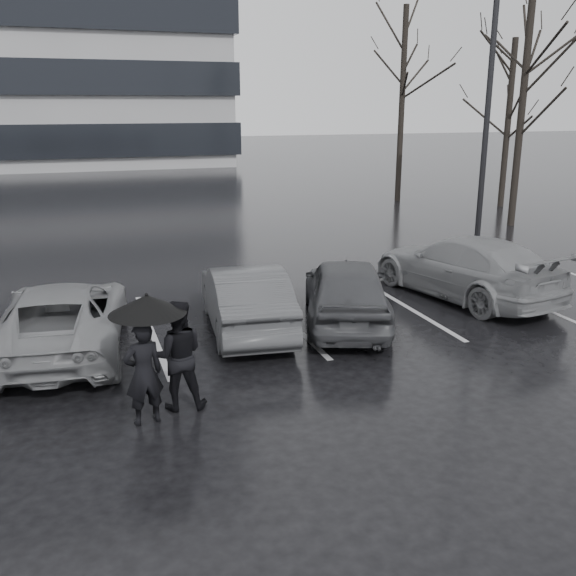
# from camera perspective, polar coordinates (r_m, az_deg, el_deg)

# --- Properties ---
(ground) EXTENTS (160.00, 160.00, 0.00)m
(ground) POSITION_cam_1_polar(r_m,az_deg,el_deg) (11.20, 0.94, -6.83)
(ground) COLOR black
(ground) RESTS_ON ground
(car_main) EXTENTS (2.93, 4.41, 1.39)m
(car_main) POSITION_cam_1_polar(r_m,az_deg,el_deg) (13.11, 5.21, -0.22)
(car_main) COLOR black
(car_main) RESTS_ON ground
(car_west_a) EXTENTS (1.83, 4.15, 1.32)m
(car_west_a) POSITION_cam_1_polar(r_m,az_deg,el_deg) (12.71, -3.82, -0.87)
(car_west_a) COLOR #29292B
(car_west_a) RESTS_ON ground
(car_west_b) EXTENTS (2.68, 4.85, 1.28)m
(car_west_b) POSITION_cam_1_polar(r_m,az_deg,el_deg) (12.28, -19.45, -2.50)
(car_west_b) COLOR #555558
(car_west_b) RESTS_ON ground
(car_east) EXTENTS (2.95, 5.25, 1.44)m
(car_east) POSITION_cam_1_polar(r_m,az_deg,el_deg) (15.43, 15.41, 1.83)
(car_east) COLOR #555558
(car_east) RESTS_ON ground
(pedestrian_left) EXTENTS (0.61, 0.46, 1.51)m
(pedestrian_left) POSITION_cam_1_polar(r_m,az_deg,el_deg) (9.19, -12.71, -7.41)
(pedestrian_left) COLOR black
(pedestrian_left) RESTS_ON ground
(pedestrian_right) EXTENTS (0.89, 0.74, 1.66)m
(pedestrian_right) POSITION_cam_1_polar(r_m,az_deg,el_deg) (9.54, -9.80, -5.90)
(pedestrian_right) COLOR black
(pedestrian_right) RESTS_ON ground
(umbrella) EXTENTS (1.09, 1.09, 1.84)m
(umbrella) POSITION_cam_1_polar(r_m,az_deg,el_deg) (9.11, -12.42, -1.44)
(umbrella) COLOR black
(umbrella) RESTS_ON ground
(lamp_post) EXTENTS (0.53, 0.53, 9.65)m
(lamp_post) POSITION_cam_1_polar(r_m,az_deg,el_deg) (20.00, 17.38, 15.53)
(lamp_post) COLOR #98989B
(lamp_post) RESTS_ON ground
(stall_stripes) EXTENTS (19.72, 5.00, 0.00)m
(stall_stripes) POSITION_cam_1_polar(r_m,az_deg,el_deg) (13.24, -5.99, -3.23)
(stall_stripes) COLOR #A7A7AA
(stall_stripes) RESTS_ON ground
(tree_east) EXTENTS (0.26, 0.26, 8.00)m
(tree_east) POSITION_cam_1_polar(r_m,az_deg,el_deg) (25.07, 20.03, 14.31)
(tree_east) COLOR black
(tree_east) RESTS_ON ground
(tree_ne) EXTENTS (0.26, 0.26, 7.00)m
(tree_ne) POSITION_cam_1_polar(r_m,az_deg,el_deg) (29.78, 18.95, 13.57)
(tree_ne) COLOR black
(tree_ne) RESTS_ON ground
(tree_north) EXTENTS (0.26, 0.26, 8.50)m
(tree_north) POSITION_cam_1_polar(r_m,az_deg,el_deg) (30.39, 10.07, 15.62)
(tree_north) COLOR black
(tree_north) RESTS_ON ground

